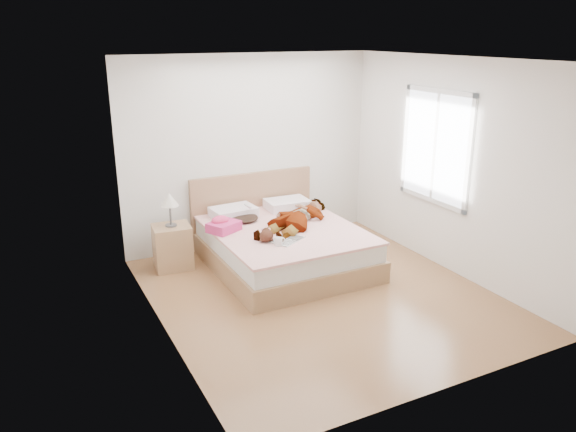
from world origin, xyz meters
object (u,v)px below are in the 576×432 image
object	(u,v)px
woman	(296,215)
plush_toy	(266,235)
coffee_mug	(279,241)
magazine	(287,239)
towel	(223,225)
nightstand	(172,243)
bed	(281,243)
phone	(248,206)

from	to	relation	value
woman	plush_toy	xyz separation A→B (m)	(-0.61, -0.41, -0.04)
coffee_mug	magazine	bearing A→B (deg)	34.06
towel	magazine	size ratio (longest dim) A/B	0.95
magazine	nightstand	size ratio (longest dim) A/B	0.49
plush_toy	nightstand	distance (m)	1.29
bed	coffee_mug	size ratio (longest dim) A/B	16.15
magazine	towel	bearing A→B (deg)	131.39
woman	plush_toy	size ratio (longest dim) A/B	5.77
woman	magazine	bearing A→B (deg)	-75.10
bed	coffee_mug	world-z (taller)	bed
nightstand	woman	bearing A→B (deg)	-17.80
nightstand	plush_toy	bearing A→B (deg)	-45.11
magazine	bed	bearing A→B (deg)	71.70
coffee_mug	plush_toy	size ratio (longest dim) A/B	0.47
nightstand	towel	bearing A→B (deg)	-31.27
woman	towel	xyz separation A→B (m)	(-0.95, 0.14, -0.03)
woman	nightstand	distance (m)	1.61
phone	bed	distance (m)	0.66
bed	nightstand	distance (m)	1.38
phone	plush_toy	bearing A→B (deg)	-135.64
coffee_mug	nightstand	bearing A→B (deg)	131.27
woman	coffee_mug	distance (m)	0.82
woman	coffee_mug	bearing A→B (deg)	-79.52
magazine	plush_toy	size ratio (longest dim) A/B	1.74
phone	towel	size ratio (longest dim) A/B	0.22
towel	plush_toy	distance (m)	0.65
plush_toy	nightstand	world-z (taller)	nightstand
woman	phone	xyz separation A→B (m)	(-0.50, 0.40, 0.08)
woman	phone	distance (m)	0.65
coffee_mug	plush_toy	world-z (taller)	plush_toy
phone	towel	xyz separation A→B (m)	(-0.45, -0.26, -0.11)
coffee_mug	nightstand	world-z (taller)	nightstand
phone	magazine	size ratio (longest dim) A/B	0.21
phone	nightstand	bearing A→B (deg)	137.59
phone	coffee_mug	world-z (taller)	phone
magazine	nightstand	xyz separation A→B (m)	(-1.13, 0.98, -0.19)
coffee_mug	nightstand	size ratio (longest dim) A/B	0.13
magazine	phone	bearing A→B (deg)	97.47
woman	plush_toy	world-z (taller)	woman
woman	nightstand	xyz separation A→B (m)	(-1.51, 0.48, -0.29)
towel	magazine	world-z (taller)	towel
woman	coffee_mug	world-z (taller)	woman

